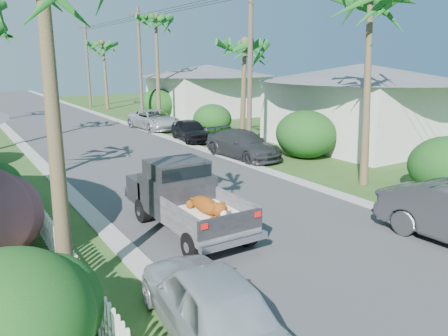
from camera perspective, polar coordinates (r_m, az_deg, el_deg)
ground at (r=10.97m, az=19.66°, el=-14.07°), size 120.00×120.00×0.00m
road at (r=32.14m, az=-17.84°, el=4.28°), size 8.00×100.00×0.02m
curb_left at (r=31.36m, az=-25.44°, el=3.41°), size 0.60×100.00×0.06m
curb_right at (r=33.45m, az=-10.70°, el=5.09°), size 0.60×100.00×0.06m
pickup_truck at (r=13.32m, az=-5.56°, el=-3.59°), size 1.98×5.12×2.06m
parked_car_rm at (r=22.93m, az=2.47°, el=3.08°), size 2.30×4.98×1.41m
parked_car_rf at (r=27.78m, az=-4.35°, el=4.90°), size 2.11×4.18×1.36m
parked_car_rd at (r=32.93m, az=-9.12°, el=6.23°), size 2.67×5.30×1.44m
parked_car_ln at (r=8.37m, az=-2.16°, el=-16.93°), size 2.16×4.30×1.41m
palm_r_b at (r=25.33m, az=2.62°, el=16.02°), size 4.40×4.40×7.20m
palm_r_c at (r=34.88m, az=-8.92°, el=18.83°), size 4.40×4.40×9.40m
palm_r_d at (r=48.00m, az=-15.50°, el=15.46°), size 4.40×4.40×8.00m
shrub_l_a at (r=7.80m, az=-26.25°, el=-17.59°), size 2.60×2.86×2.20m
shrub_r_b at (r=23.26m, az=10.61°, el=4.37°), size 3.00×3.30×2.50m
shrub_r_c at (r=30.26m, az=-1.53°, el=6.37°), size 2.60×2.86×2.10m
shrub_r_d at (r=39.30m, az=-8.49°, el=8.32°), size 3.20×3.52×2.60m
picket_fence at (r=12.26m, az=-21.46°, el=-8.62°), size 0.10×11.00×1.00m
house_right_near at (r=27.55m, az=17.30°, el=7.47°), size 8.00×9.00×4.80m
house_right_far at (r=41.51m, az=-2.13°, el=9.88°), size 9.00×8.00×4.60m
utility_pole_b at (r=23.11m, az=3.41°, el=12.87°), size 1.60×0.26×9.00m
utility_pole_c at (r=36.35m, az=-10.90°, el=13.00°), size 1.60×0.26×9.00m
utility_pole_d at (r=50.59m, az=-17.38°, el=12.80°), size 1.60×0.26×9.00m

